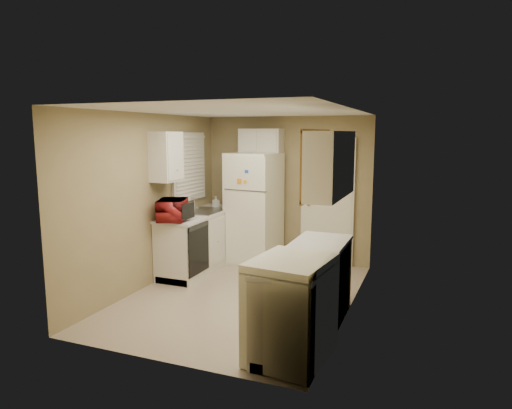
% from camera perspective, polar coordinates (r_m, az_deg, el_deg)
% --- Properties ---
extents(floor, '(3.80, 3.80, 0.00)m').
position_cam_1_polar(floor, '(6.16, -1.74, -11.31)').
color(floor, beige).
rests_on(floor, ground).
extents(ceiling, '(3.80, 3.80, 0.00)m').
position_cam_1_polar(ceiling, '(5.79, -1.85, 11.59)').
color(ceiling, white).
rests_on(ceiling, floor).
extents(wall_left, '(3.80, 3.80, 0.00)m').
position_cam_1_polar(wall_left, '(6.53, -13.15, 0.50)').
color(wall_left, '#998860').
rests_on(wall_left, floor).
extents(wall_right, '(3.80, 3.80, 0.00)m').
position_cam_1_polar(wall_right, '(5.46, 11.83, -1.07)').
color(wall_right, '#998860').
rests_on(wall_right, floor).
extents(wall_back, '(2.80, 2.80, 0.00)m').
position_cam_1_polar(wall_back, '(7.62, 3.86, 1.89)').
color(wall_back, '#998860').
rests_on(wall_back, floor).
extents(wall_front, '(2.80, 2.80, 0.00)m').
position_cam_1_polar(wall_front, '(4.21, -12.08, -4.04)').
color(wall_front, '#998860').
rests_on(wall_front, floor).
extents(left_counter, '(0.60, 1.80, 0.90)m').
position_cam_1_polar(left_counter, '(7.27, -6.95, -4.51)').
color(left_counter, silver).
rests_on(left_counter, floor).
extents(dishwasher, '(0.03, 0.58, 0.72)m').
position_cam_1_polar(dishwasher, '(6.61, -7.22, -5.51)').
color(dishwasher, black).
rests_on(dishwasher, floor).
extents(sink, '(0.54, 0.74, 0.16)m').
position_cam_1_polar(sink, '(7.32, -6.45, -1.14)').
color(sink, gray).
rests_on(sink, left_counter).
extents(microwave, '(0.62, 0.48, 0.36)m').
position_cam_1_polar(microwave, '(6.57, -10.39, -0.69)').
color(microwave, maroon).
rests_on(microwave, left_counter).
extents(soap_bottle, '(0.11, 0.11, 0.19)m').
position_cam_1_polar(soap_bottle, '(7.62, -5.03, 0.36)').
color(soap_bottle, silver).
rests_on(soap_bottle, left_counter).
extents(window_blinds, '(0.10, 0.98, 1.08)m').
position_cam_1_polar(window_blinds, '(7.35, -8.35, 4.69)').
color(window_blinds, silver).
rests_on(window_blinds, wall_left).
extents(upper_cabinet_left, '(0.30, 0.45, 0.70)m').
position_cam_1_polar(upper_cabinet_left, '(6.57, -11.16, 5.88)').
color(upper_cabinet_left, silver).
rests_on(upper_cabinet_left, wall_left).
extents(refrigerator, '(0.83, 0.82, 1.82)m').
position_cam_1_polar(refrigerator, '(7.44, -0.25, -0.54)').
color(refrigerator, white).
rests_on(refrigerator, floor).
extents(cabinet_over_fridge, '(0.70, 0.30, 0.40)m').
position_cam_1_polar(cabinet_over_fridge, '(7.55, 0.65, 7.93)').
color(cabinet_over_fridge, silver).
rests_on(cabinet_over_fridge, wall_back).
extents(interior_door, '(0.86, 0.06, 2.08)m').
position_cam_1_polar(interior_door, '(7.43, 8.90, 0.21)').
color(interior_door, white).
rests_on(interior_door, floor).
extents(right_counter, '(0.60, 2.00, 0.90)m').
position_cam_1_polar(right_counter, '(4.96, 6.46, -10.95)').
color(right_counter, silver).
rests_on(right_counter, floor).
extents(stove, '(0.75, 0.89, 0.99)m').
position_cam_1_polar(stove, '(4.40, 4.39, -12.87)').
color(stove, white).
rests_on(stove, floor).
extents(upper_cabinet_right, '(0.30, 1.20, 0.70)m').
position_cam_1_polar(upper_cabinet_right, '(4.93, 9.34, 4.97)').
color(upper_cabinet_right, silver).
rests_on(upper_cabinet_right, wall_right).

